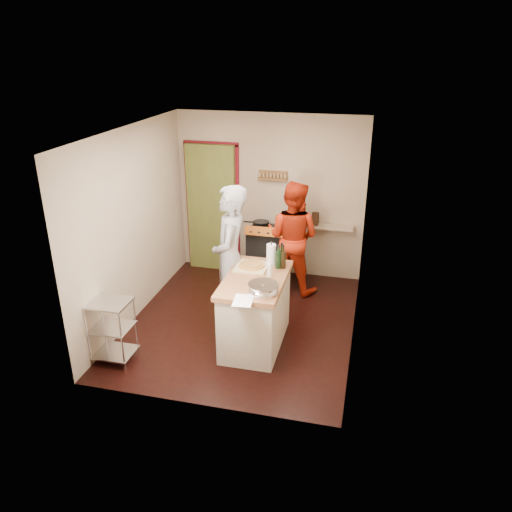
{
  "coord_description": "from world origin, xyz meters",
  "views": [
    {
      "loc": [
        1.59,
        -5.75,
        3.57
      ],
      "look_at": [
        0.2,
        0.0,
        1.02
      ],
      "focal_mm": 35.0,
      "sensor_mm": 36.0,
      "label": 1
    }
  ],
  "objects_px": {
    "island": "(256,309)",
    "person_red": "(292,237)",
    "stove": "(268,253)",
    "person_stripe": "(230,258)",
    "wire_shelving": "(112,328)"
  },
  "relations": [
    {
      "from": "island",
      "to": "wire_shelving",
      "type": "bearing_deg",
      "value": -154.47
    },
    {
      "from": "island",
      "to": "person_red",
      "type": "distance_m",
      "value": 1.67
    },
    {
      "from": "person_stripe",
      "to": "person_red",
      "type": "distance_m",
      "value": 1.36
    },
    {
      "from": "wire_shelving",
      "to": "island",
      "type": "height_order",
      "value": "island"
    },
    {
      "from": "wire_shelving",
      "to": "person_stripe",
      "type": "bearing_deg",
      "value": 45.93
    },
    {
      "from": "stove",
      "to": "island",
      "type": "bearing_deg",
      "value": -82.38
    },
    {
      "from": "stove",
      "to": "island",
      "type": "height_order",
      "value": "island"
    },
    {
      "from": "wire_shelving",
      "to": "person_red",
      "type": "relative_size",
      "value": 0.46
    },
    {
      "from": "person_stripe",
      "to": "island",
      "type": "bearing_deg",
      "value": 36.41
    },
    {
      "from": "wire_shelving",
      "to": "stove",
      "type": "bearing_deg",
      "value": 63.15
    },
    {
      "from": "island",
      "to": "person_stripe",
      "type": "xyz_separation_m",
      "value": [
        -0.44,
        0.42,
        0.48
      ]
    },
    {
      "from": "person_stripe",
      "to": "person_red",
      "type": "xyz_separation_m",
      "value": [
        0.62,
        1.21,
        -0.11
      ]
    },
    {
      "from": "person_stripe",
      "to": "wire_shelving",
      "type": "bearing_deg",
      "value": -54.45
    },
    {
      "from": "wire_shelving",
      "to": "person_stripe",
      "type": "relative_size",
      "value": 0.41
    },
    {
      "from": "stove",
      "to": "island",
      "type": "relative_size",
      "value": 0.73
    }
  ]
}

